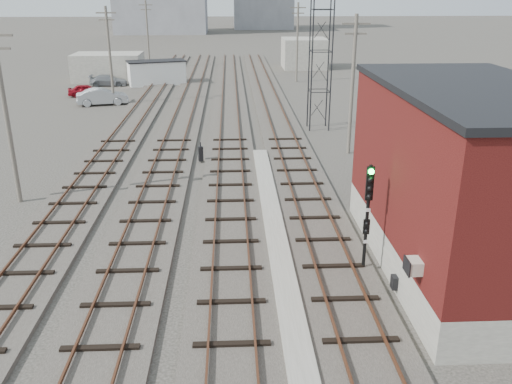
{
  "coord_description": "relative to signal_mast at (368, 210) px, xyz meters",
  "views": [
    {
      "loc": [
        -1.42,
        -6.91,
        10.46
      ],
      "look_at": [
        -0.37,
        14.99,
        2.2
      ],
      "focal_mm": 38.0,
      "sensor_mm": 36.0,
      "label": 1
    }
  ],
  "objects": [
    {
      "name": "utility_pole_left_b",
      "position": [
        -16.2,
        33.25,
        2.17
      ],
      "size": [
        1.8,
        0.24,
        9.0
      ],
      "color": "#595147",
      "rests_on": "ground"
    },
    {
      "name": "shed_right",
      "position": [
        5.3,
        58.25,
        -0.63
      ],
      "size": [
        6.0,
        6.0,
        4.0
      ],
      "primitive_type": "cube",
      "color": "gray",
      "rests_on": "ground"
    },
    {
      "name": "track_mid_right",
      "position": [
        -5.2,
        27.25,
        -2.52
      ],
      "size": [
        3.2,
        90.0,
        0.39
      ],
      "color": "#332D28",
      "rests_on": "ground"
    },
    {
      "name": "car_grey",
      "position": [
        -19.02,
        44.48,
        -2.02
      ],
      "size": [
        4.25,
        1.78,
        1.23
      ],
      "primitive_type": "imported",
      "rotation": [
        0.0,
        0.0,
        1.56
      ],
      "color": "gray",
      "rests_on": "ground"
    },
    {
      "name": "track_left",
      "position": [
        -13.2,
        27.25,
        -2.52
      ],
      "size": [
        3.2,
        90.0,
        0.39
      ],
      "color": "#332D28",
      "rests_on": "ground"
    },
    {
      "name": "car_red",
      "position": [
        -19.95,
        38.02,
        -2.01
      ],
      "size": [
        3.81,
        2.0,
        1.24
      ],
      "primitive_type": "imported",
      "rotation": [
        0.0,
        0.0,
        1.73
      ],
      "color": "maroon",
      "rests_on": "ground"
    },
    {
      "name": "utility_pole_right_a",
      "position": [
        2.8,
        16.25,
        2.17
      ],
      "size": [
        1.8,
        0.24,
        9.0
      ],
      "color": "#595147",
      "rests_on": "ground"
    },
    {
      "name": "ground",
      "position": [
        -3.7,
        48.25,
        -2.63
      ],
      "size": [
        320.0,
        320.0,
        0.0
      ],
      "primitive_type": "plane",
      "color": "#282621",
      "rests_on": "ground"
    },
    {
      "name": "track_mid_left",
      "position": [
        -9.2,
        27.25,
        -2.52
      ],
      "size": [
        3.2,
        90.0,
        0.39
      ],
      "color": "#332D28",
      "rests_on": "ground"
    },
    {
      "name": "platform_curb",
      "position": [
        -3.2,
        2.25,
        -2.5
      ],
      "size": [
        0.9,
        28.0,
        0.26
      ],
      "primitive_type": "cube",
      "color": "gray",
      "rests_on": "ground"
    },
    {
      "name": "track_right",
      "position": [
        -1.2,
        27.25,
        -2.52
      ],
      "size": [
        3.2,
        90.0,
        0.39
      ],
      "color": "#332D28",
      "rests_on": "ground"
    },
    {
      "name": "signal_mast",
      "position": [
        0.0,
        0.0,
        0.0
      ],
      "size": [
        0.4,
        0.42,
        4.4
      ],
      "color": "gray",
      "rests_on": "ground"
    },
    {
      "name": "brick_building",
      "position": [
        3.8,
        0.25,
        1.0
      ],
      "size": [
        6.54,
        12.2,
        7.22
      ],
      "color": "gray",
      "rests_on": "ground"
    },
    {
      "name": "site_trailer",
      "position": [
        -13.55,
        44.96,
        -1.24
      ],
      "size": [
        7.07,
        4.63,
        2.75
      ],
      "rotation": [
        0.0,
        0.0,
        0.3
      ],
      "color": "white",
      "rests_on": "ground"
    },
    {
      "name": "car_silver",
      "position": [
        -17.32,
        33.52,
        -1.84
      ],
      "size": [
        5.03,
        2.72,
        1.57
      ],
      "primitive_type": "imported",
      "rotation": [
        0.0,
        0.0,
        1.8
      ],
      "color": "#A3A7AB",
      "rests_on": "ground"
    },
    {
      "name": "utility_pole_left_a",
      "position": [
        -16.2,
        8.25,
        2.17
      ],
      "size": [
        1.8,
        0.24,
        9.0
      ],
      "color": "#595147",
      "rests_on": "ground"
    },
    {
      "name": "utility_pole_left_c",
      "position": [
        -16.2,
        58.25,
        2.17
      ],
      "size": [
        1.8,
        0.24,
        9.0
      ],
      "color": "#595147",
      "rests_on": "ground"
    },
    {
      "name": "shed_left",
      "position": [
        -19.7,
        48.25,
        -1.03
      ],
      "size": [
        8.0,
        5.0,
        3.2
      ],
      "primitive_type": "cube",
      "color": "gray",
      "rests_on": "ground"
    },
    {
      "name": "lattice_tower",
      "position": [
        1.8,
        23.25,
        4.87
      ],
      "size": [
        1.6,
        1.6,
        15.0
      ],
      "color": "black",
      "rests_on": "ground"
    },
    {
      "name": "utility_pole_right_b",
      "position": [
        2.8,
        46.25,
        2.17
      ],
      "size": [
        1.8,
        0.24,
        9.0
      ],
      "color": "#595147",
      "rests_on": "ground"
    },
    {
      "name": "switch_stand",
      "position": [
        -7.07,
        14.66,
        -2.05
      ],
      "size": [
        0.35,
        0.35,
        1.24
      ],
      "rotation": [
        0.0,
        0.0,
        0.27
      ],
      "color": "black",
      "rests_on": "ground"
    }
  ]
}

